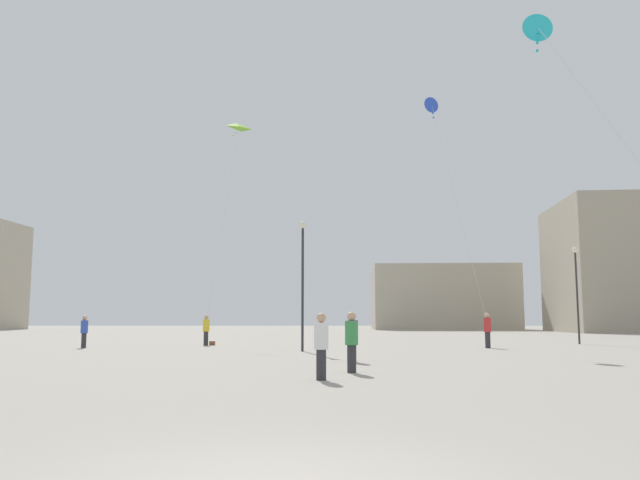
{
  "coord_description": "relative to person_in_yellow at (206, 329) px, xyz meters",
  "views": [
    {
      "loc": [
        0.53,
        -5.91,
        1.48
      ],
      "look_at": [
        0.0,
        18.99,
        4.55
      ],
      "focal_mm": 36.28,
      "sensor_mm": 36.0,
      "label": 1
    }
  ],
  "objects": [
    {
      "name": "kite_lime_delta",
      "position": [
        0.97,
        4.72,
        13.13
      ],
      "size": [
        1.8,
        5.49,
        13.41
      ],
      "color": "#8CD12D"
    },
    {
      "name": "person_in_purple",
      "position": [
        8.02,
        -14.39,
        -0.01
      ],
      "size": [
        0.37,
        0.37,
        1.71
      ],
      "rotation": [
        0.0,
        0.0,
        2.75
      ],
      "color": "#2D2D33",
      "rests_on": "ground_plane"
    },
    {
      "name": "handbag_beside_flyer",
      "position": [
        0.35,
        0.1,
        -0.83
      ],
      "size": [
        0.35,
        0.25,
        0.24
      ],
      "primitive_type": "cube",
      "rotation": [
        0.0,
        0.0,
        3.51
      ],
      "color": "brown",
      "rests_on": "ground_plane"
    },
    {
      "name": "person_in_red",
      "position": [
        15.36,
        -3.2,
        0.04
      ],
      "size": [
        0.4,
        0.4,
        1.82
      ],
      "rotation": [
        0.0,
        0.0,
        3.62
      ],
      "color": "#2D2D33",
      "rests_on": "ground_plane"
    },
    {
      "name": "person_in_white",
      "position": [
        7.04,
        -21.25,
        -0.05
      ],
      "size": [
        0.36,
        0.36,
        1.64
      ],
      "rotation": [
        0.0,
        0.0,
        2.27
      ],
      "color": "#2D2D33",
      "rests_on": "ground_plane"
    },
    {
      "name": "kite_cyan_diamond",
      "position": [
        14.05,
        -17.27,
        9.85
      ],
      "size": [
        3.22,
        6.52,
        10.0
      ],
      "color": "#1EB2C6"
    },
    {
      "name": "person_in_yellow",
      "position": [
        0.0,
        0.0,
        0.0
      ],
      "size": [
        0.38,
        0.38,
        1.74
      ],
      "rotation": [
        0.0,
        0.0,
        2.27
      ],
      "color": "#2D2D33",
      "rests_on": "ground_plane"
    },
    {
      "name": "person_in_green",
      "position": [
        7.85,
        -19.03,
        -0.03
      ],
      "size": [
        0.37,
        0.37,
        1.69
      ],
      "rotation": [
        0.0,
        0.0,
        2.36
      ],
      "color": "#2D2D33",
      "rests_on": "ground_plane"
    },
    {
      "name": "building_right_hall",
      "position": [
        41.83,
        40.82,
        6.8
      ],
      "size": [
        15.67,
        18.24,
        15.51
      ],
      "color": "#A39984",
      "rests_on": "ground_plane"
    },
    {
      "name": "building_centre_hall",
      "position": [
        23.83,
        62.84,
        3.77
      ],
      "size": [
        21.21,
        17.43,
        9.45
      ],
      "color": "#B2A893",
      "rests_on": "ground_plane"
    },
    {
      "name": "person_in_blue",
      "position": [
        -5.75,
        -3.42,
        -0.03
      ],
      "size": [
        0.37,
        0.37,
        1.68
      ],
      "rotation": [
        0.0,
        0.0,
        1.13
      ],
      "color": "#2D2D33",
      "rests_on": "ground_plane"
    },
    {
      "name": "lamppost_west",
      "position": [
        5.88,
        -6.85,
        3.05
      ],
      "size": [
        0.36,
        0.36,
        6.15
      ],
      "color": "#2D2D30",
      "rests_on": "ground_plane"
    },
    {
      "name": "kite_cobalt_diamond",
      "position": [
        12.99,
        -1.77,
        12.44
      ],
      "size": [
        2.95,
        1.99,
        12.72
      ],
      "color": "blue"
    },
    {
      "name": "lamppost_east",
      "position": [
        22.21,
        2.47,
        2.92
      ],
      "size": [
        0.36,
        0.36,
        5.91
      ],
      "color": "#2D2D30",
      "rests_on": "ground_plane"
    }
  ]
}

